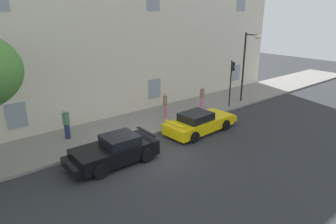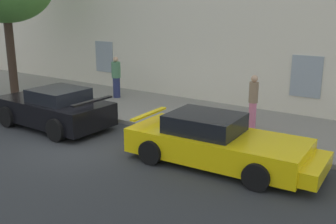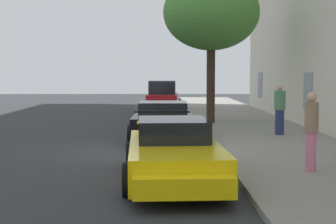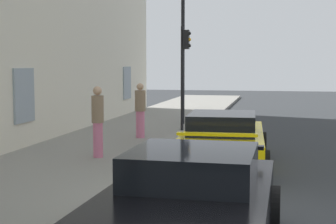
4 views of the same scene
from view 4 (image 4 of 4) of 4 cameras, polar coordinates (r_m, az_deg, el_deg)
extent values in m
plane|color=#2B2D30|center=(8.25, 8.45, -11.97)|extent=(80.00, 80.00, 0.00)
cube|color=#8C99A3|center=(14.52, -15.89, 1.81)|extent=(1.10, 0.06, 1.50)
cube|color=#8C99A3|center=(23.69, -4.63, 3.30)|extent=(1.10, 0.06, 1.50)
cube|color=black|center=(6.33, 2.23, -11.90)|extent=(4.19, 2.02, 0.76)
cube|color=black|center=(6.48, 2.77, -6.09)|extent=(1.69, 1.59, 0.43)
cube|color=black|center=(8.04, 4.82, -3.81)|extent=(0.19, 1.66, 0.06)
cylinder|color=black|center=(7.53, 11.57, -10.85)|extent=(0.73, 0.25, 0.73)
cylinder|color=black|center=(7.81, -3.10, -10.14)|extent=(0.73, 0.25, 0.73)
cube|color=yellow|center=(12.36, 6.20, -3.70)|extent=(4.76, 2.11, 0.66)
cube|color=black|center=(11.94, 6.13, -1.27)|extent=(1.94, 1.60, 0.47)
cube|color=yellow|center=(14.41, 6.68, -2.74)|extent=(1.48, 1.81, 0.36)
cube|color=yellow|center=(10.15, 5.53, -2.53)|extent=(0.23, 1.62, 0.06)
cylinder|color=black|center=(13.90, 2.63, -3.42)|extent=(0.67, 0.27, 0.66)
cylinder|color=black|center=(13.81, 10.49, -3.56)|extent=(0.67, 0.27, 0.66)
cylinder|color=black|center=(11.07, 0.82, -5.69)|extent=(0.67, 0.27, 0.66)
cylinder|color=black|center=(10.95, 10.74, -5.91)|extent=(0.67, 0.27, 0.66)
cylinder|color=black|center=(17.74, 1.60, 3.75)|extent=(0.10, 0.10, 3.62)
cube|color=black|center=(17.73, 2.06, 8.15)|extent=(0.22, 0.20, 0.66)
sphere|color=black|center=(17.73, 2.42, 8.83)|extent=(0.12, 0.12, 0.12)
sphere|color=orange|center=(17.71, 2.41, 8.15)|extent=(0.12, 0.12, 0.12)
sphere|color=black|center=(17.71, 2.41, 7.47)|extent=(0.12, 0.12, 0.12)
cylinder|color=black|center=(19.69, 1.68, 6.72)|extent=(0.14, 0.14, 5.55)
cylinder|color=pink|center=(12.75, -7.88, -3.13)|extent=(0.34, 0.34, 0.87)
cylinder|color=#8C7259|center=(12.66, -7.93, 0.33)|extent=(0.43, 0.43, 0.67)
sphere|color=tan|center=(12.63, -7.95, 2.39)|extent=(0.22, 0.22, 0.22)
cylinder|color=pink|center=(16.03, -3.13, -1.40)|extent=(0.33, 0.33, 0.85)
cylinder|color=#8C7259|center=(15.96, -3.15, 1.27)|extent=(0.42, 0.42, 0.65)
sphere|color=tan|center=(15.93, -3.15, 2.87)|extent=(0.22, 0.22, 0.22)
camera|label=1|loc=(12.21, 107.41, 21.82)|focal=32.07mm
camera|label=2|loc=(18.40, 37.01, 9.45)|focal=42.36mm
camera|label=3|loc=(23.13, 9.70, 5.06)|focal=54.46mm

